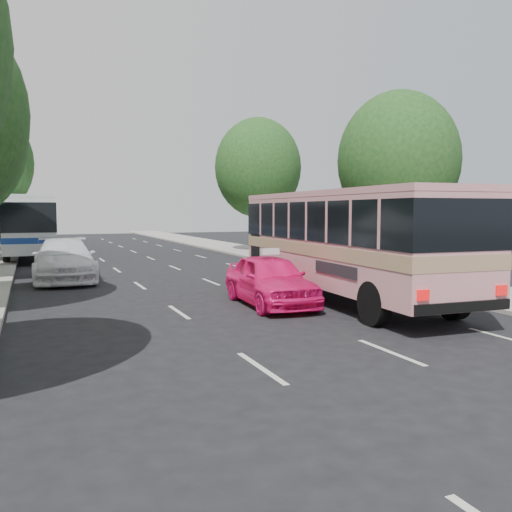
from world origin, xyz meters
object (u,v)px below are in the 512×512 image
pink_bus (345,233)px  tour_coach_rear (23,218)px  white_pickup (64,260)px  pink_taxi (270,280)px  tour_coach_front (30,221)px

pink_bus → tour_coach_rear: (-9.89, 33.49, 0.16)m
pink_bus → white_pickup: (-8.10, 8.84, -1.32)m
pink_taxi → white_pickup: (-5.50, 8.73, 0.08)m
pink_taxi → tour_coach_front: tour_coach_front is taller
pink_bus → tour_coach_rear: bearing=109.4°
pink_bus → white_pickup: size_ratio=1.86×
white_pickup → tour_coach_rear: tour_coach_rear is taller
pink_bus → tour_coach_front: bearing=116.4°
pink_taxi → tour_coach_rear: size_ratio=0.35×
pink_taxi → tour_coach_rear: (-7.30, 33.38, 1.56)m
pink_bus → white_pickup: 12.06m
white_pickup → tour_coach_rear: bearing=95.9°
white_pickup → tour_coach_front: bearing=97.4°
white_pickup → tour_coach_front: tour_coach_front is taller
tour_coach_front → tour_coach_rear: (-0.53, 11.97, 0.08)m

